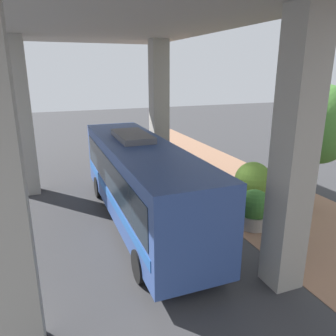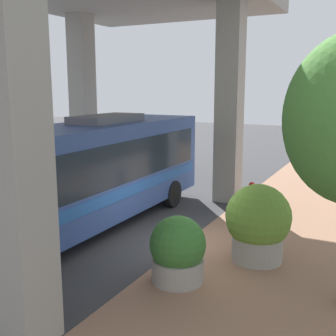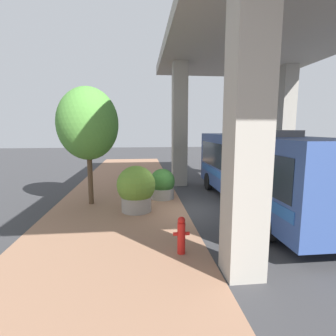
{
  "view_description": "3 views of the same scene",
  "coord_description": "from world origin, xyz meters",
  "px_view_note": "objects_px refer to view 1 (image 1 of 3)",
  "views": [
    {
      "loc": [
        6.62,
        11.91,
        6.07
      ],
      "look_at": [
        1.45,
        -1.47,
        1.74
      ],
      "focal_mm": 35.0,
      "sensor_mm": 36.0,
      "label": 1
    },
    {
      "loc": [
        -4.81,
        10.19,
        4.42
      ],
      "look_at": [
        1.17,
        -1.48,
        1.9
      ],
      "focal_mm": 45.0,
      "sensor_mm": 36.0,
      "label": 2
    },
    {
      "loc": [
        -1.95,
        -11.16,
        3.6
      ],
      "look_at": [
        -0.74,
        0.44,
        1.84
      ],
      "focal_mm": 28.0,
      "sensor_mm": 36.0,
      "label": 3
    }
  ],
  "objects_px": {
    "fire_hydrant": "(189,171)",
    "street_tree_near": "(321,125)",
    "planter_middle": "(253,183)",
    "planter_front": "(254,210)",
    "bus": "(140,178)"
  },
  "relations": [
    {
      "from": "planter_front",
      "to": "street_tree_near",
      "type": "distance_m",
      "value": 4.69
    },
    {
      "from": "fire_hydrant",
      "to": "planter_middle",
      "type": "height_order",
      "value": "planter_middle"
    },
    {
      "from": "fire_hydrant",
      "to": "planter_front",
      "type": "relative_size",
      "value": 0.72
    },
    {
      "from": "planter_front",
      "to": "fire_hydrant",
      "type": "bearing_deg",
      "value": -89.67
    },
    {
      "from": "street_tree_near",
      "to": "bus",
      "type": "bearing_deg",
      "value": -10.68
    },
    {
      "from": "bus",
      "to": "planter_middle",
      "type": "distance_m",
      "value": 5.44
    },
    {
      "from": "planter_front",
      "to": "bus",
      "type": "bearing_deg",
      "value": -26.53
    },
    {
      "from": "planter_middle",
      "to": "street_tree_near",
      "type": "relative_size",
      "value": 0.37
    },
    {
      "from": "fire_hydrant",
      "to": "planter_front",
      "type": "distance_m",
      "value": 6.11
    },
    {
      "from": "fire_hydrant",
      "to": "street_tree_near",
      "type": "distance_m",
      "value": 7.31
    },
    {
      "from": "fire_hydrant",
      "to": "planter_front",
      "type": "height_order",
      "value": "planter_front"
    },
    {
      "from": "fire_hydrant",
      "to": "planter_middle",
      "type": "bearing_deg",
      "value": 108.07
    },
    {
      "from": "bus",
      "to": "street_tree_near",
      "type": "distance_m",
      "value": 7.92
    },
    {
      "from": "fire_hydrant",
      "to": "bus",
      "type": "bearing_deg",
      "value": 45.45
    },
    {
      "from": "fire_hydrant",
      "to": "planter_front",
      "type": "xyz_separation_m",
      "value": [
        -0.03,
        6.11,
        0.17
      ]
    }
  ]
}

